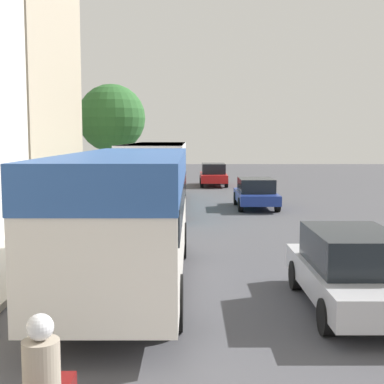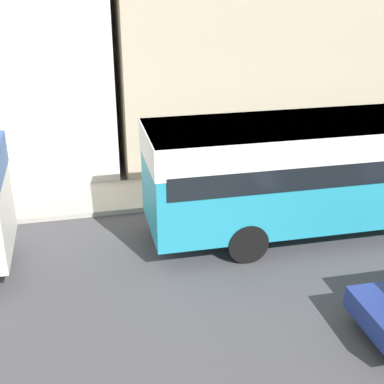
% 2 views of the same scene
% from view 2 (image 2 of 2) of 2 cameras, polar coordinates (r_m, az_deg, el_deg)
% --- Properties ---
extents(bus_following, '(2.64, 11.55, 3.03)m').
position_cam_2_polar(bus_following, '(14.73, 18.02, 3.53)').
color(bus_following, teal).
rests_on(bus_following, ground_plane).
extents(pedestrian_near_curb, '(0.40, 0.40, 1.68)m').
position_cam_2_polar(pedestrian_near_curb, '(17.02, 6.21, 3.77)').
color(pedestrian_near_curb, '#232838').
rests_on(pedestrian_near_curb, sidewalk).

